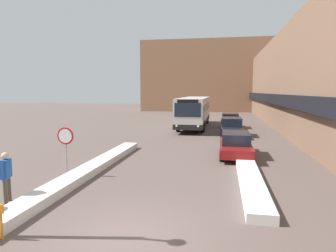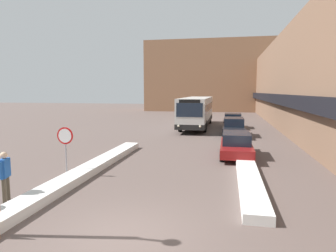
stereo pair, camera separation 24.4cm
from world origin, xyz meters
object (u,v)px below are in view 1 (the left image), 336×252
object	(u,v)px
parked_car_middle	(232,127)
city_bus	(194,111)
parked_car_back	(230,121)
stop_sign	(66,141)
pedestrian	(6,173)
parked_car_front	(236,144)

from	to	relation	value
parked_car_middle	city_bus	bearing A→B (deg)	123.70
parked_car_back	stop_sign	xyz separation A→B (m)	(-7.58, -19.56, 0.85)
city_bus	parked_car_middle	world-z (taller)	city_bus
parked_car_middle	pedestrian	size ratio (longest dim) A/B	2.62
city_bus	stop_sign	distance (m)	19.73
parked_car_middle	parked_car_front	bearing A→B (deg)	-90.00
pedestrian	parked_car_back	bearing A→B (deg)	144.29
stop_sign	city_bus	bearing A→B (deg)	78.67
parked_car_back	parked_car_front	bearing A→B (deg)	-90.00
city_bus	parked_car_back	distance (m)	3.84
parked_car_front	parked_car_back	distance (m)	13.89
city_bus	parked_car_front	world-z (taller)	city_bus
parked_car_middle	parked_car_back	distance (m)	5.77
parked_car_middle	stop_sign	bearing A→B (deg)	-118.80
city_bus	parked_car_middle	distance (m)	6.74
parked_car_middle	pedestrian	xyz separation A→B (m)	(-7.94, -17.10, 0.28)
parked_car_front	city_bus	bearing A→B (deg)	105.15
parked_car_back	pedestrian	xyz separation A→B (m)	(-7.94, -22.87, 0.30)
parked_car_middle	stop_sign	xyz separation A→B (m)	(-7.58, -13.79, 0.82)
stop_sign	pedestrian	xyz separation A→B (m)	(-0.36, -3.31, -0.54)
city_bus	parked_car_back	xyz separation A→B (m)	(3.70, 0.22, -0.97)
city_bus	parked_car_middle	bearing A→B (deg)	-56.30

